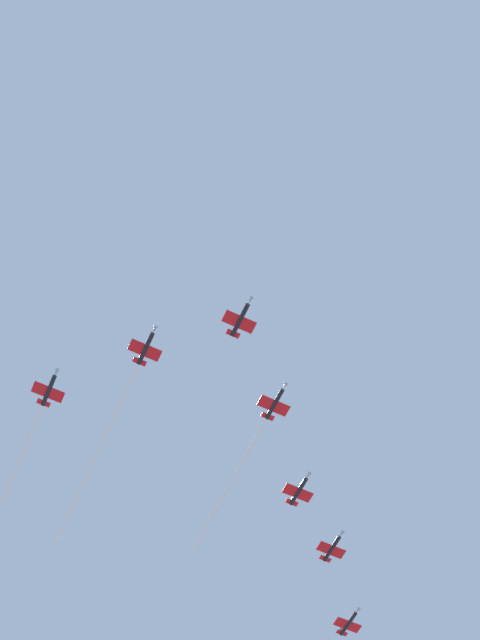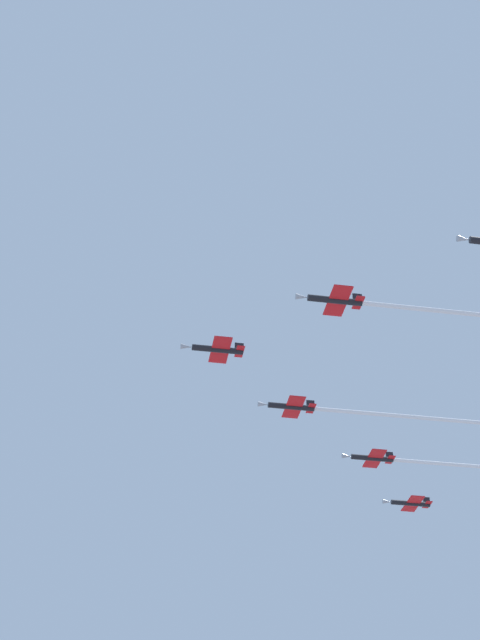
{
  "view_description": "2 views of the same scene",
  "coord_description": "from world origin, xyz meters",
  "px_view_note": "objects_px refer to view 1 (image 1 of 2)",
  "views": [
    {
      "loc": [
        -16.82,
        -84.13,
        2.3
      ],
      "look_at": [
        -12.69,
        -16.44,
        164.84
      ],
      "focal_mm": 39.77,
      "sensor_mm": 36.0,
      "label": 1
    },
    {
      "loc": [
        123.32,
        18.35,
        67.46
      ],
      "look_at": [
        -3.57,
        -10.18,
        163.93
      ],
      "focal_mm": 52.57,
      "sensor_mm": 36.0,
      "label": 2
    }
  ],
  "objects_px": {
    "jet_port_outer": "(299,491)",
    "jet_starboard_outer": "(28,441)",
    "jet_lead": "(240,319)",
    "jet_center_rear": "(332,548)",
    "jet_starboard_trail": "(349,623)",
    "jet_port_inner": "(245,456)",
    "jet_starboard_inner": "(111,423)"
  },
  "relations": [
    {
      "from": "jet_starboard_inner",
      "to": "jet_starboard_trail",
      "type": "bearing_deg",
      "value": -158.87
    },
    {
      "from": "jet_starboard_inner",
      "to": "jet_port_outer",
      "type": "distance_m",
      "value": 54.81
    },
    {
      "from": "jet_port_inner",
      "to": "jet_starboard_inner",
      "type": "height_order",
      "value": "jet_starboard_inner"
    },
    {
      "from": "jet_port_outer",
      "to": "jet_starboard_outer",
      "type": "bearing_deg",
      "value": -13.32
    },
    {
      "from": "jet_center_rear",
      "to": "jet_port_outer",
      "type": "bearing_deg",
      "value": 38.17
    },
    {
      "from": "jet_starboard_inner",
      "to": "jet_port_outer",
      "type": "bearing_deg",
      "value": 177.37
    },
    {
      "from": "jet_center_rear",
      "to": "jet_starboard_trail",
      "type": "relative_size",
      "value": 1.0
    },
    {
      "from": "jet_port_outer",
      "to": "jet_lead",
      "type": "bearing_deg",
      "value": 47.17
    },
    {
      "from": "jet_lead",
      "to": "jet_port_outer",
      "type": "distance_m",
      "value": 53.69
    },
    {
      "from": "jet_port_inner",
      "to": "jet_starboard_outer",
      "type": "distance_m",
      "value": 58.71
    },
    {
      "from": "jet_port_inner",
      "to": "jet_lead",
      "type": "bearing_deg",
      "value": 62.78
    },
    {
      "from": "jet_port_inner",
      "to": "jet_starboard_inner",
      "type": "relative_size",
      "value": 0.81
    },
    {
      "from": "jet_starboard_outer",
      "to": "jet_center_rear",
      "type": "bearing_deg",
      "value": 178.16
    },
    {
      "from": "jet_lead",
      "to": "jet_starboard_outer",
      "type": "relative_size",
      "value": 0.21
    },
    {
      "from": "jet_center_rear",
      "to": "jet_starboard_trail",
      "type": "bearing_deg",
      "value": -127.92
    },
    {
      "from": "jet_starboard_inner",
      "to": "jet_starboard_trail",
      "type": "height_order",
      "value": "jet_starboard_trail"
    },
    {
      "from": "jet_starboard_outer",
      "to": "jet_starboard_inner",
      "type": "bearing_deg",
      "value": 141.02
    },
    {
      "from": "jet_starboard_outer",
      "to": "jet_center_rear",
      "type": "height_order",
      "value": "jet_center_rear"
    },
    {
      "from": "jet_lead",
      "to": "jet_center_rear",
      "type": "height_order",
      "value": "jet_center_rear"
    },
    {
      "from": "jet_lead",
      "to": "jet_starboard_outer",
      "type": "height_order",
      "value": "jet_starboard_outer"
    },
    {
      "from": "jet_port_inner",
      "to": "jet_starboard_inner",
      "type": "bearing_deg",
      "value": -9.97
    },
    {
      "from": "jet_lead",
      "to": "jet_starboard_inner",
      "type": "xyz_separation_m",
      "value": [
        -32.5,
        32.12,
        0.44
      ]
    },
    {
      "from": "jet_port_inner",
      "to": "jet_starboard_outer",
      "type": "bearing_deg",
      "value": -21.15
    },
    {
      "from": "jet_port_outer",
      "to": "jet_starboard_outer",
      "type": "xyz_separation_m",
      "value": [
        -74.19,
        -11.05,
        0.68
      ]
    },
    {
      "from": "jet_lead",
      "to": "jet_center_rear",
      "type": "relative_size",
      "value": 1.0
    },
    {
      "from": "jet_center_rear",
      "to": "jet_starboard_trail",
      "type": "distance_m",
      "value": 29.69
    },
    {
      "from": "jet_lead",
      "to": "jet_port_inner",
      "type": "relative_size",
      "value": 0.2
    },
    {
      "from": "jet_port_outer",
      "to": "jet_starboard_outer",
      "type": "height_order",
      "value": "jet_starboard_outer"
    },
    {
      "from": "jet_starboard_trail",
      "to": "jet_starboard_inner",
      "type": "bearing_deg",
      "value": 21.13
    },
    {
      "from": "jet_port_inner",
      "to": "jet_center_rear",
      "type": "relative_size",
      "value": 4.94
    },
    {
      "from": "jet_port_inner",
      "to": "jet_starboard_trail",
      "type": "xyz_separation_m",
      "value": [
        35.36,
        59.02,
        1.47
      ]
    },
    {
      "from": "jet_port_outer",
      "to": "jet_starboard_trail",
      "type": "xyz_separation_m",
      "value": [
        19.87,
        48.62,
        1.37
      ]
    }
  ]
}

